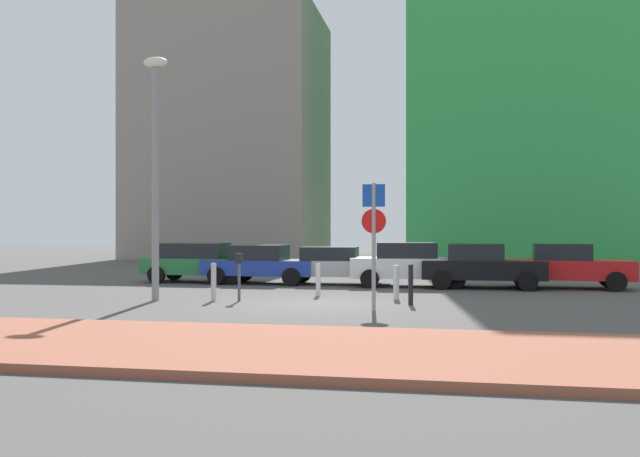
{
  "coord_description": "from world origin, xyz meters",
  "views": [
    {
      "loc": [
        3.31,
        -17.69,
        2.01
      ],
      "look_at": [
        -0.52,
        2.94,
        2.02
      ],
      "focal_mm": 37.84,
      "sensor_mm": 36.0,
      "label": 1
    }
  ],
  "objects_px": {
    "parked_car_black": "(481,266)",
    "traffic_bollard_mid": "(396,282)",
    "street_lamp": "(155,157)",
    "parked_car_blue": "(260,264)",
    "traffic_bollard_far": "(411,285)",
    "parking_meter": "(239,270)",
    "traffic_bollard_near": "(318,280)",
    "parked_car_white": "(410,264)",
    "parked_car_green": "(200,262)",
    "parked_car_silver": "(333,264)",
    "traffic_bollard_edge": "(214,282)",
    "parking_sign_post": "(374,230)",
    "parked_car_red": "(566,266)"
  },
  "relations": [
    {
      "from": "parking_sign_post",
      "to": "parked_car_white",
      "type": "bearing_deg",
      "value": 85.77
    },
    {
      "from": "parked_car_black",
      "to": "traffic_bollard_mid",
      "type": "distance_m",
      "value": 4.95
    },
    {
      "from": "parked_car_silver",
      "to": "traffic_bollard_edge",
      "type": "height_order",
      "value": "parked_car_silver"
    },
    {
      "from": "parked_car_black",
      "to": "parked_car_red",
      "type": "distance_m",
      "value": 2.84
    },
    {
      "from": "parked_car_white",
      "to": "traffic_bollard_far",
      "type": "relative_size",
      "value": 4.04
    },
    {
      "from": "traffic_bollard_near",
      "to": "parking_meter",
      "type": "bearing_deg",
      "value": -135.38
    },
    {
      "from": "parking_meter",
      "to": "traffic_bollard_near",
      "type": "distance_m",
      "value": 2.67
    },
    {
      "from": "parking_meter",
      "to": "traffic_bollard_mid",
      "type": "distance_m",
      "value": 4.44
    },
    {
      "from": "parking_meter",
      "to": "traffic_bollard_far",
      "type": "bearing_deg",
      "value": -1.18
    },
    {
      "from": "traffic_bollard_mid",
      "to": "street_lamp",
      "type": "bearing_deg",
      "value": -167.21
    },
    {
      "from": "street_lamp",
      "to": "parked_car_black",
      "type": "bearing_deg",
      "value": 32.03
    },
    {
      "from": "parking_sign_post",
      "to": "traffic_bollard_mid",
      "type": "bearing_deg",
      "value": 82.64
    },
    {
      "from": "street_lamp",
      "to": "parked_car_silver",
      "type": "bearing_deg",
      "value": 58.3
    },
    {
      "from": "traffic_bollard_edge",
      "to": "parking_meter",
      "type": "bearing_deg",
      "value": 10.07
    },
    {
      "from": "parking_sign_post",
      "to": "parked_car_silver",
      "type": "bearing_deg",
      "value": 106.66
    },
    {
      "from": "parked_car_silver",
      "to": "traffic_bollard_near",
      "type": "relative_size",
      "value": 4.23
    },
    {
      "from": "parked_car_green",
      "to": "parked_car_silver",
      "type": "xyz_separation_m",
      "value": [
        5.06,
        0.01,
        -0.06
      ]
    },
    {
      "from": "parked_car_red",
      "to": "parking_sign_post",
      "type": "bearing_deg",
      "value": -127.72
    },
    {
      "from": "traffic_bollard_far",
      "to": "traffic_bollard_near",
      "type": "bearing_deg",
      "value": 145.52
    },
    {
      "from": "parked_car_white",
      "to": "traffic_bollard_mid",
      "type": "distance_m",
      "value": 4.48
    },
    {
      "from": "parked_car_black",
      "to": "parked_car_white",
      "type": "bearing_deg",
      "value": 174.41
    },
    {
      "from": "parked_car_silver",
      "to": "parking_sign_post",
      "type": "distance_m",
      "value": 8.08
    },
    {
      "from": "parked_car_silver",
      "to": "street_lamp",
      "type": "relative_size",
      "value": 0.6
    },
    {
      "from": "traffic_bollard_mid",
      "to": "parked_car_green",
      "type": "bearing_deg",
      "value": 147.53
    },
    {
      "from": "parking_sign_post",
      "to": "street_lamp",
      "type": "relative_size",
      "value": 0.46
    },
    {
      "from": "parked_car_black",
      "to": "parking_sign_post",
      "type": "height_order",
      "value": "parking_sign_post"
    },
    {
      "from": "parked_car_red",
      "to": "traffic_bollard_near",
      "type": "bearing_deg",
      "value": -152.66
    },
    {
      "from": "parked_car_black",
      "to": "parked_car_red",
      "type": "relative_size",
      "value": 0.95
    },
    {
      "from": "parked_car_white",
      "to": "traffic_bollard_near",
      "type": "relative_size",
      "value": 4.5
    },
    {
      "from": "parking_sign_post",
      "to": "parking_meter",
      "type": "xyz_separation_m",
      "value": [
        -3.9,
        1.53,
        -1.11
      ]
    },
    {
      "from": "traffic_bollard_far",
      "to": "parking_meter",
      "type": "bearing_deg",
      "value": 178.82
    },
    {
      "from": "parked_car_green",
      "to": "traffic_bollard_near",
      "type": "xyz_separation_m",
      "value": [
        5.33,
        -4.25,
        -0.29
      ]
    },
    {
      "from": "parked_car_black",
      "to": "parking_meter",
      "type": "distance_m",
      "value": 8.72
    },
    {
      "from": "parked_car_silver",
      "to": "parking_meter",
      "type": "height_order",
      "value": "parked_car_silver"
    },
    {
      "from": "parked_car_green",
      "to": "parked_car_black",
      "type": "xyz_separation_m",
      "value": [
        10.26,
        -0.67,
        -0.01
      ]
    },
    {
      "from": "parked_car_blue",
      "to": "parking_meter",
      "type": "height_order",
      "value": "parked_car_blue"
    },
    {
      "from": "parked_car_black",
      "to": "traffic_bollard_near",
      "type": "xyz_separation_m",
      "value": [
        -4.93,
        -3.58,
        -0.28
      ]
    },
    {
      "from": "parked_car_green",
      "to": "parking_meter",
      "type": "xyz_separation_m",
      "value": [
        3.45,
        -6.11,
        0.09
      ]
    },
    {
      "from": "parked_car_green",
      "to": "parking_sign_post",
      "type": "xyz_separation_m",
      "value": [
        7.35,
        -7.64,
        1.2
      ]
    },
    {
      "from": "parked_car_red",
      "to": "traffic_bollard_edge",
      "type": "bearing_deg",
      "value": -149.9
    },
    {
      "from": "traffic_bollard_near",
      "to": "parked_car_green",
      "type": "bearing_deg",
      "value": 141.43
    },
    {
      "from": "parking_meter",
      "to": "traffic_bollard_edge",
      "type": "distance_m",
      "value": 0.78
    },
    {
      "from": "parked_car_blue",
      "to": "traffic_bollard_far",
      "type": "height_order",
      "value": "parked_car_blue"
    },
    {
      "from": "parked_car_green",
      "to": "parked_car_white",
      "type": "relative_size",
      "value": 0.97
    },
    {
      "from": "parked_car_white",
      "to": "traffic_bollard_mid",
      "type": "xyz_separation_m",
      "value": [
        -0.18,
        -4.46,
        -0.3
      ]
    },
    {
      "from": "parking_sign_post",
      "to": "parking_meter",
      "type": "bearing_deg",
      "value": 158.58
    },
    {
      "from": "street_lamp",
      "to": "traffic_bollard_edge",
      "type": "xyz_separation_m",
      "value": [
        1.65,
        0.17,
        -3.49
      ]
    },
    {
      "from": "parked_car_black",
      "to": "parking_meter",
      "type": "height_order",
      "value": "parked_car_black"
    },
    {
      "from": "parked_car_red",
      "to": "parking_sign_post",
      "type": "xyz_separation_m",
      "value": [
        -5.72,
        -7.39,
        1.21
      ]
    },
    {
      "from": "parked_car_silver",
      "to": "traffic_bollard_edge",
      "type": "bearing_deg",
      "value": -110.33
    }
  ]
}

